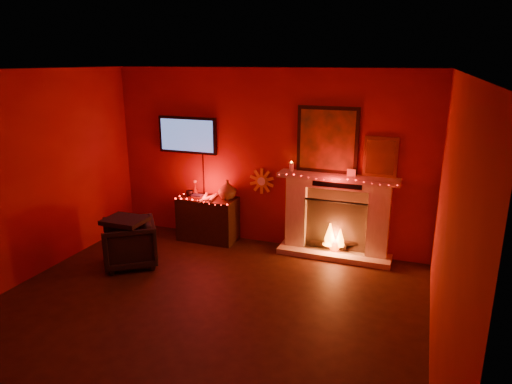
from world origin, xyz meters
TOP-DOWN VIEW (x-y plane):
  - room at (0.00, 0.00)m, footprint 5.00×5.00m
  - fireplace at (1.14, 2.39)m, footprint 1.72×0.40m
  - tv at (-1.30, 2.45)m, footprint 1.00×0.07m
  - sunburst_clock at (-0.05, 2.48)m, footprint 0.40×0.03m
  - console_table at (-0.86, 2.26)m, footprint 0.93×0.54m
  - armchair at (-1.50, 1.01)m, footprint 0.99×0.99m

SIDE VIEW (x-z plane):
  - armchair at x=-1.50m, z-range 0.00..0.65m
  - console_table at x=-0.86m, z-range -0.10..0.90m
  - fireplace at x=1.14m, z-range -0.37..1.81m
  - sunburst_clock at x=-0.05m, z-range 0.80..1.20m
  - room at x=0.00m, z-range -1.15..3.85m
  - tv at x=-1.30m, z-range 1.03..2.27m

